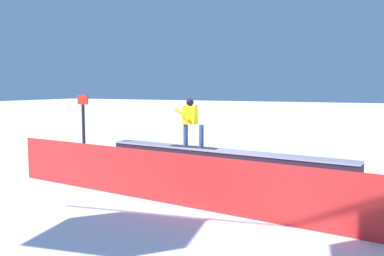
% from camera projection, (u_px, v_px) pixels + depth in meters
% --- Properties ---
extents(ground_plane, '(120.00, 120.00, 0.00)m').
position_uv_depth(ground_plane, '(221.00, 176.00, 11.39)').
color(ground_plane, white).
extents(grind_box, '(7.53, 1.39, 0.75)m').
position_uv_depth(grind_box, '(221.00, 164.00, 11.35)').
color(grind_box, black).
rests_on(grind_box, ground_plane).
extents(snowboarder, '(1.51, 0.42, 1.44)m').
position_uv_depth(snowboarder, '(191.00, 121.00, 11.76)').
color(snowboarder, black).
rests_on(snowboarder, grind_box).
extents(safety_fence, '(9.55, 1.06, 1.13)m').
position_uv_depth(safety_fence, '(169.00, 178.00, 8.61)').
color(safety_fence, red).
rests_on(safety_fence, ground_plane).
extents(trail_marker, '(0.40, 0.10, 2.28)m').
position_uv_depth(trail_marker, '(84.00, 128.00, 12.77)').
color(trail_marker, '#262628').
rests_on(trail_marker, ground_plane).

